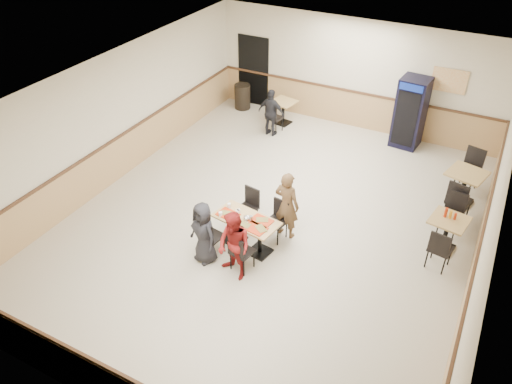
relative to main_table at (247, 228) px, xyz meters
The scene contains 20 objects.
ground 1.10m from the main_table, 84.95° to the left, with size 10.00×10.00×0.00m, color beige.
room_shell 4.00m from the main_table, 62.25° to the left, with size 10.00×10.00×10.00m.
main_table is the anchor object (origin of this frame).
main_chairs 0.05m from the main_table, behind, with size 1.35×1.65×0.87m.
diner_woman_left 0.90m from the main_table, 126.99° to the right, with size 0.63×0.41×1.30m, color black.
diner_woman_right 0.87m from the main_table, 76.71° to the right, with size 0.68×0.53×1.40m, color maroon.
diner_man_opposite 0.92m from the main_table, 53.01° to the left, with size 0.54×0.35×1.48m, color brown.
lone_diner 4.72m from the main_table, 110.38° to the left, with size 0.77×0.32×1.32m, color black.
tabletop_clutter 0.26m from the main_table, 89.79° to the right, with size 1.14×0.61×0.12m.
side_table_near 3.88m from the main_table, 26.66° to the left, with size 0.77×0.77×0.72m.
side_table_near_chair_south 3.66m from the main_table, 18.57° to the left, with size 0.42×0.42×0.91m, color black, non-canonical shape.
side_table_near_chair_north 4.17m from the main_table, 33.76° to the left, with size 0.42×0.42×0.91m, color black, non-canonical shape.
side_table_far 4.95m from the main_table, 44.75° to the left, with size 0.92×0.92×0.81m.
side_table_far_chair_south 4.52m from the main_table, 38.92° to the left, with size 0.47×0.47×1.02m, color black, non-canonical shape.
side_table_far_chair_north 5.42m from the main_table, 49.60° to the left, with size 0.47×0.47×1.02m, color black, non-canonical shape.
condiment_caddy 3.89m from the main_table, 27.53° to the left, with size 0.23×0.06×0.20m.
back_table 5.45m from the main_table, 107.54° to the left, with size 0.74×0.74×0.68m.
back_table_chair_lone 4.93m from the main_table, 109.46° to the left, with size 0.40×0.40×0.87m, color black, non-canonical shape.
pepsi_cooler 5.88m from the main_table, 72.46° to the left, with size 0.76×0.76×1.85m.
trash_bin 6.38m from the main_table, 119.65° to the left, with size 0.47×0.47×0.75m, color black.
Camera 1 is at (3.58, -7.61, 6.58)m, focal length 35.00 mm.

